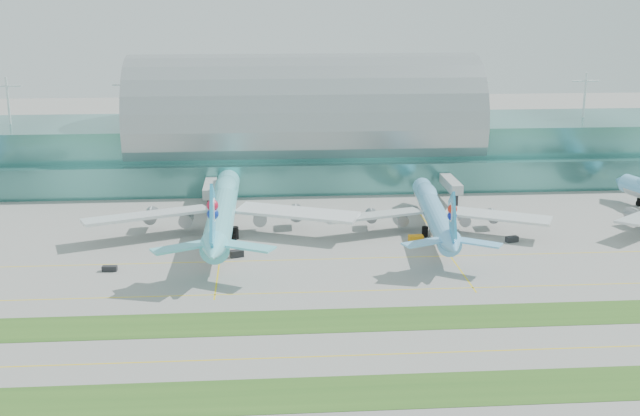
{
  "coord_description": "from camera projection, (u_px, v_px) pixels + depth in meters",
  "views": [
    {
      "loc": [
        -15.09,
        -147.06,
        64.87
      ],
      "look_at": [
        0.0,
        55.0,
        9.0
      ],
      "focal_mm": 45.0,
      "sensor_mm": 36.0,
      "label": 1
    }
  ],
  "objects": [
    {
      "name": "ground",
      "position": [
        341.0,
        324.0,
        159.7
      ],
      "size": [
        700.0,
        700.0,
        0.0
      ],
      "primitive_type": "plane",
      "color": "gray",
      "rests_on": "ground"
    },
    {
      "name": "terminal",
      "position": [
        304.0,
        138.0,
        279.73
      ],
      "size": [
        340.0,
        69.1,
        36.0
      ],
      "color": "#3D7A75",
      "rests_on": "ground"
    },
    {
      "name": "grass_strip_near",
      "position": [
        357.0,
        393.0,
        132.77
      ],
      "size": [
        420.0,
        12.0,
        0.08
      ],
      "primitive_type": "cube",
      "color": "#2D591E",
      "rests_on": "ground"
    },
    {
      "name": "grass_strip_far",
      "position": [
        340.0,
        320.0,
        161.61
      ],
      "size": [
        420.0,
        12.0,
        0.08
      ],
      "primitive_type": "cube",
      "color": "#2D591E",
      "rests_on": "ground"
    },
    {
      "name": "taxiline_b",
      "position": [
        348.0,
        355.0,
        146.24
      ],
      "size": [
        420.0,
        0.35,
        0.01
      ],
      "primitive_type": "cube",
      "color": "yellow",
      "rests_on": "ground"
    },
    {
      "name": "taxiline_c",
      "position": [
        332.0,
        292.0,
        177.0
      ],
      "size": [
        420.0,
        0.35,
        0.01
      ],
      "primitive_type": "cube",
      "color": "yellow",
      "rests_on": "ground"
    },
    {
      "name": "taxiline_d",
      "position": [
        325.0,
        259.0,
        198.15
      ],
      "size": [
        420.0,
        0.35,
        0.01
      ],
      "primitive_type": "cube",
      "color": "yellow",
      "rests_on": "ground"
    },
    {
      "name": "airliner_b",
      "position": [
        223.0,
        208.0,
        216.66
      ],
      "size": [
        74.22,
        84.1,
        23.18
      ],
      "rotation": [
        0.0,
        0.0,
        -0.01
      ],
      "color": "#67D5E3",
      "rests_on": "ground"
    },
    {
      "name": "airliner_c",
      "position": [
        434.0,
        211.0,
        218.39
      ],
      "size": [
        62.3,
        70.96,
        19.52
      ],
      "rotation": [
        0.0,
        0.0,
        -0.08
      ],
      "color": "#6DBDF0",
      "rests_on": "ground"
    },
    {
      "name": "gse_c",
      "position": [
        110.0,
        269.0,
        189.62
      ],
      "size": [
        3.57,
        1.72,
        1.27
      ],
      "primitive_type": "cube",
      "rotation": [
        0.0,
        0.0,
        -0.07
      ],
      "color": "black",
      "rests_on": "ground"
    },
    {
      "name": "gse_d",
      "position": [
        237.0,
        254.0,
        199.51
      ],
      "size": [
        3.7,
        2.67,
        1.73
      ],
      "primitive_type": "cube",
      "rotation": [
        0.0,
        0.0,
        0.29
      ],
      "color": "black",
      "rests_on": "ground"
    },
    {
      "name": "gse_e",
      "position": [
        416.0,
        238.0,
        212.01
      ],
      "size": [
        3.94,
        2.31,
        1.59
      ],
      "primitive_type": "cube",
      "rotation": [
        0.0,
        0.0,
        0.07
      ],
      "color": "orange",
      "rests_on": "ground"
    },
    {
      "name": "gse_f",
      "position": [
        512.0,
        239.0,
        211.31
      ],
      "size": [
        3.55,
        2.39,
        1.51
      ],
      "primitive_type": "cube",
      "rotation": [
        0.0,
        0.0,
        0.26
      ],
      "color": "black",
      "rests_on": "ground"
    }
  ]
}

